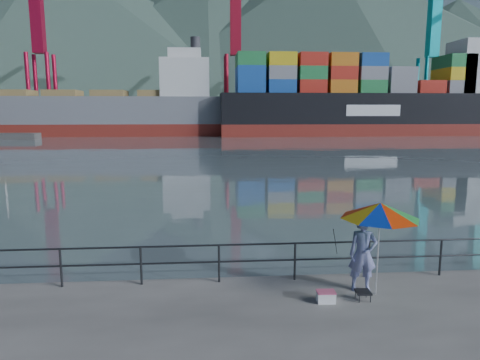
# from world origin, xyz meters

# --- Properties ---
(harbor_water) EXTENTS (500.00, 280.00, 0.00)m
(harbor_water) POSITION_xyz_m (0.00, 130.00, 0.00)
(harbor_water) COLOR slate
(harbor_water) RESTS_ON ground
(far_dock) EXTENTS (200.00, 40.00, 0.40)m
(far_dock) POSITION_xyz_m (10.00, 93.00, 0.00)
(far_dock) COLOR #514F4C
(far_dock) RESTS_ON ground
(guardrail) EXTENTS (22.00, 0.06, 1.03)m
(guardrail) POSITION_xyz_m (0.00, 1.70, 0.52)
(guardrail) COLOR #2D3033
(guardrail) RESTS_ON ground
(mountains) EXTENTS (600.00, 332.80, 80.00)m
(mountains) POSITION_xyz_m (38.82, 207.75, 35.55)
(mountains) COLOR #385147
(mountains) RESTS_ON ground
(port_cranes) EXTENTS (116.00, 28.00, 38.40)m
(port_cranes) POSITION_xyz_m (31.00, 84.00, 16.00)
(port_cranes) COLOR red
(port_cranes) RESTS_ON ground
(container_stacks) EXTENTS (58.00, 8.40, 7.80)m
(container_stacks) POSITION_xyz_m (32.75, 94.05, 3.19)
(container_stacks) COLOR yellow
(container_stacks) RESTS_ON ground
(fisherman) EXTENTS (0.74, 0.54, 1.88)m
(fisherman) POSITION_xyz_m (2.53, 0.91, 0.94)
(fisherman) COLOR navy
(fisherman) RESTS_ON ground
(beach_umbrella) EXTENTS (2.07, 2.07, 2.29)m
(beach_umbrella) POSITION_xyz_m (2.80, 0.65, 2.09)
(beach_umbrella) COLOR white
(beach_umbrella) RESTS_ON ground
(folding_stool) EXTENTS (0.36, 0.36, 0.22)m
(folding_stool) POSITION_xyz_m (2.36, 0.35, 0.12)
(folding_stool) COLOR black
(folding_stool) RESTS_ON ground
(cooler_bag) EXTENTS (0.43, 0.29, 0.24)m
(cooler_bag) POSITION_xyz_m (1.46, 0.31, 0.12)
(cooler_bag) COLOR white
(cooler_bag) RESTS_ON ground
(fishing_rod) EXTENTS (0.66, 1.63, 1.23)m
(fishing_rod) POSITION_xyz_m (2.17, 2.01, 0.00)
(fishing_rod) COLOR black
(fishing_rod) RESTS_ON ground
(bulk_carrier) EXTENTS (46.47, 8.04, 14.50)m
(bulk_carrier) POSITION_xyz_m (-18.09, 74.29, 4.21)
(bulk_carrier) COLOR maroon
(bulk_carrier) RESTS_ON ground
(container_ship) EXTENTS (55.04, 9.17, 18.10)m
(container_ship) POSITION_xyz_m (30.52, 71.88, 5.88)
(container_ship) COLOR maroon
(container_ship) RESTS_ON ground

